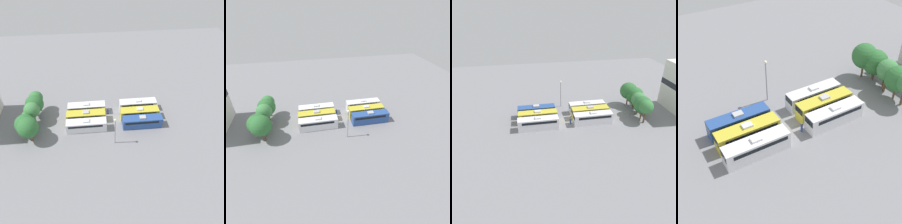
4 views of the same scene
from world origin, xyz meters
The scene contains 15 objects.
ground_plane centered at (0.00, 0.00, 0.00)m, with size 112.61×112.61×0.00m, color gray.
bus_0 centered at (-3.27, -7.29, 1.66)m, with size 2.56×10.18×3.38m.
bus_1 centered at (-0.08, -7.17, 1.66)m, with size 2.56×10.18×3.38m.
bus_2 centered at (3.30, -7.32, 1.66)m, with size 2.56×10.18×3.38m.
bus_3 centered at (-3.20, 7.04, 1.66)m, with size 2.56×10.18×3.38m.
bus_4 centered at (0.01, 7.09, 1.66)m, with size 2.56×10.18×3.38m.
bus_5 centered at (3.21, 6.91, 1.66)m, with size 2.56×10.18×3.38m.
worker_person centered at (2.31, 1.10, 0.80)m, with size 0.36×0.36×1.72m.
light_pole centered at (-8.18, 0.29, 5.48)m, with size 0.60×0.60×8.13m.
tree_0 centered at (-5.52, 20.44, 4.65)m, with size 5.01×5.01×7.17m.
tree_1 centered at (-3.60, 21.61, 3.84)m, with size 5.02×5.02×6.36m.
tree_2 centered at (-0.35, 21.50, 3.32)m, with size 3.53×3.53×5.12m.
tree_3 centered at (0.62, 20.57, 4.57)m, with size 4.01×4.01×6.63m.
tree_4 centered at (3.30, 20.41, 4.25)m, with size 4.75×4.75×6.64m.
tree_5 centered at (5.33, 20.26, 4.64)m, with size 3.69×3.69×6.53m.
Camera 2 is at (-40.05, 9.01, 30.01)m, focal length 28.00 mm.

